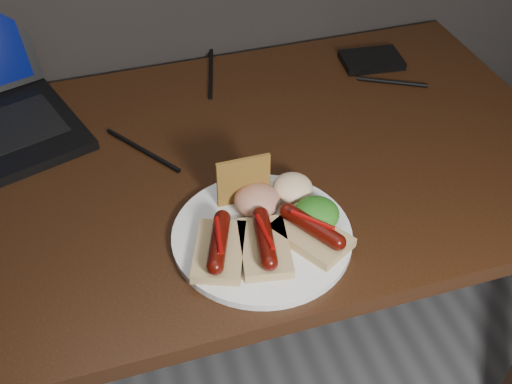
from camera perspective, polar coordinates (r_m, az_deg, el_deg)
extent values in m
cube|color=#32190C|center=(1.11, -7.26, 1.15)|extent=(1.40, 0.70, 0.03)
cube|color=#32190C|center=(1.75, 12.85, 2.22)|extent=(0.05, 0.05, 0.72)
cube|color=black|center=(1.40, 10.22, 11.46)|extent=(0.13, 0.10, 0.02)
cylinder|color=black|center=(1.15, -10.05, 3.70)|extent=(0.11, 0.15, 0.01)
cylinder|color=black|center=(1.36, -4.03, 10.92)|extent=(0.07, 0.21, 0.01)
cylinder|color=black|center=(1.34, 12.01, 9.54)|extent=(0.13, 0.07, 0.01)
cylinder|color=silver|center=(0.97, 0.53, -3.93)|extent=(0.32, 0.32, 0.01)
cube|color=tan|center=(0.93, -3.28, -5.27)|extent=(0.11, 0.13, 0.02)
cylinder|color=#530905|center=(0.92, -3.33, -4.41)|extent=(0.06, 0.10, 0.02)
sphere|color=#530905|center=(0.89, -3.66, -6.63)|extent=(0.03, 0.02, 0.02)
sphere|color=#530905|center=(0.95, -3.02, -2.34)|extent=(0.02, 0.02, 0.02)
cylinder|color=#780705|center=(0.91, -3.36, -3.87)|extent=(0.02, 0.07, 0.01)
cube|color=tan|center=(0.94, 0.77, -4.96)|extent=(0.09, 0.13, 0.02)
cylinder|color=#530905|center=(0.92, 0.78, -4.10)|extent=(0.04, 0.10, 0.02)
sphere|color=#530905|center=(0.89, 1.20, -6.29)|extent=(0.02, 0.02, 0.02)
sphere|color=#530905|center=(0.96, 0.39, -2.05)|extent=(0.02, 0.02, 0.02)
cylinder|color=#780705|center=(0.91, 0.79, -3.55)|extent=(0.01, 0.07, 0.01)
cube|color=tan|center=(0.96, 4.92, -3.91)|extent=(0.12, 0.13, 0.02)
cylinder|color=#530905|center=(0.94, 4.99, -3.05)|extent=(0.07, 0.09, 0.02)
sphere|color=#530905|center=(0.92, 7.28, -4.46)|extent=(0.03, 0.02, 0.02)
sphere|color=#530905|center=(0.96, 2.80, -1.69)|extent=(0.03, 0.02, 0.02)
cylinder|color=#780705|center=(0.93, 5.04, -2.51)|extent=(0.05, 0.06, 0.01)
cube|color=#A2702C|center=(0.99, -1.12, 1.04)|extent=(0.08, 0.01, 0.08)
ellipsoid|color=#1C5611|center=(0.98, 5.40, -1.92)|extent=(0.07, 0.07, 0.04)
ellipsoid|color=maroon|center=(0.99, 0.09, -0.72)|extent=(0.07, 0.07, 0.04)
ellipsoid|color=silver|center=(1.02, 3.26, 0.42)|extent=(0.06, 0.06, 0.04)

